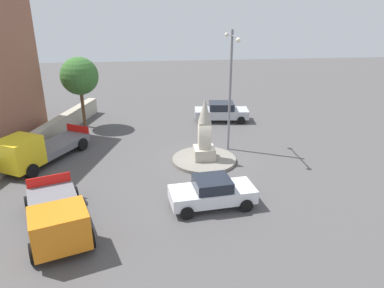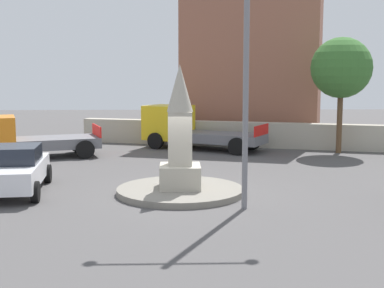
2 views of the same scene
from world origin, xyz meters
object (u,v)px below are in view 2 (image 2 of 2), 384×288
at_px(tree_near_wall, 341,68).
at_px(monument, 180,138).
at_px(truck_yellow_approaching, 188,128).
at_px(streetlamp, 246,37).
at_px(truck_orange_parked_left, 21,138).
at_px(car_white_parked_right, 13,169).
at_px(corner_building, 256,52).

bearing_deg(tree_near_wall, monument, 48.01).
bearing_deg(truck_yellow_approaching, streetlamp, 96.26).
xyz_separation_m(monument, streetlamp, (-1.80, 1.90, 2.98)).
height_order(truck_orange_parked_left, tree_near_wall, tree_near_wall).
xyz_separation_m(streetlamp, truck_orange_parked_left, (8.93, -9.24, -3.86)).
bearing_deg(truck_yellow_approaching, truck_orange_parked_left, 21.53).
bearing_deg(car_white_parked_right, streetlamp, 162.39).
relative_size(car_white_parked_right, truck_yellow_approaching, 0.68).
relative_size(monument, corner_building, 0.38).
bearing_deg(tree_near_wall, car_white_parked_right, 32.18).
xyz_separation_m(corner_building, tree_near_wall, (-2.92, 7.58, -1.04)).
distance_m(monument, streetlamp, 3.97).
xyz_separation_m(monument, truck_orange_parked_left, (7.13, -7.34, -0.87)).
distance_m(car_white_parked_right, tree_near_wall, 15.79).
height_order(car_white_parked_right, corner_building, corner_building).
xyz_separation_m(car_white_parked_right, truck_yellow_approaching, (-5.80, -9.97, 0.27)).
bearing_deg(corner_building, truck_yellow_approaching, 53.28).
xyz_separation_m(truck_orange_parked_left, truck_yellow_approaching, (-7.59, -2.99, 0.10)).
distance_m(streetlamp, truck_orange_parked_left, 13.42).
distance_m(car_white_parked_right, corner_building, 19.28).
xyz_separation_m(car_white_parked_right, truck_orange_parked_left, (1.79, -6.97, 0.17)).
bearing_deg(streetlamp, tree_near_wall, -119.49).
bearing_deg(monument, car_white_parked_right, -3.94).
distance_m(truck_yellow_approaching, tree_near_wall, 8.07).
distance_m(truck_yellow_approaching, corner_building, 8.34).
distance_m(car_white_parked_right, truck_yellow_approaching, 11.53).
bearing_deg(tree_near_wall, streetlamp, 60.51).
xyz_separation_m(streetlamp, corner_building, (-3.01, -18.07, 0.32)).
relative_size(streetlamp, truck_yellow_approaching, 1.24).
height_order(streetlamp, car_white_parked_right, streetlamp).
bearing_deg(streetlamp, truck_yellow_approaching, -83.74).
relative_size(corner_building, tree_near_wall, 1.85).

